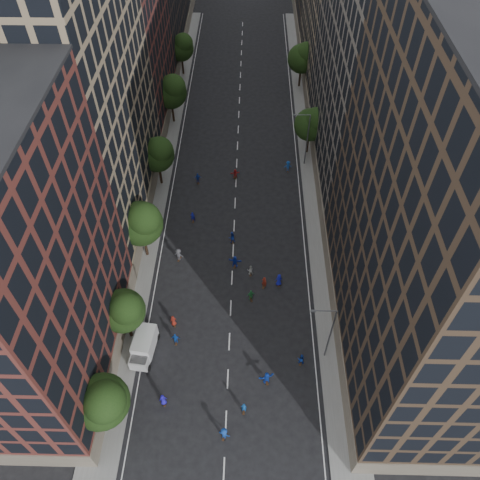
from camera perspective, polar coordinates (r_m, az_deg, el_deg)
The scene contains 37 objects.
ground at distance 70.92m, azimuth -0.50°, elevation 6.78°, with size 240.00×240.00×0.00m, color black.
sidewalk_left at distance 77.84m, azimuth -9.36°, elevation 10.55°, with size 4.00×105.00×0.15m, color slate.
sidewalk_right at distance 77.28m, azimuth 8.73°, elevation 10.32°, with size 4.00×105.00×0.15m, color slate.
bldg_left_a at distance 45.20m, azimuth -26.70°, elevation -3.99°, with size 14.00×22.00×30.00m, color #5C2923.
bldg_left_b at distance 60.31m, azimuth -19.85°, elevation 15.56°, with size 14.00×26.00×34.00m, color #8D785C.
bldg_left_c at distance 80.97m, azimuth -14.92°, elevation 22.86°, with size 14.00×20.00×28.00m, color #5C2923.
bldg_right_a at distance 43.91m, azimuth 23.95°, elevation 1.57°, with size 14.00×30.00×36.00m, color #413123.
bldg_right_b at distance 66.88m, azimuth 17.00°, elevation 19.17°, with size 14.00×28.00×33.00m, color #635B52.
tree_left_0 at distance 46.38m, azimuth -16.40°, elevation -18.38°, with size 5.20×5.20×8.83m.
tree_left_1 at distance 51.18m, azimuth -13.97°, elevation -8.29°, with size 4.80×4.80×8.21m.
tree_left_2 at distance 57.74m, azimuth -11.93°, elevation 2.12°, with size 5.60×5.60×9.45m.
tree_left_3 at distance 68.26m, azimuth -9.98°, elevation 10.38°, with size 5.00×5.00×8.58m.
tree_left_4 at distance 81.09m, azimuth -8.38°, elevation 17.56°, with size 5.40×5.40×9.08m.
tree_left_5 at distance 95.22m, azimuth -7.13°, elevation 22.35°, with size 4.80×4.80×8.33m.
tree_right_a at distance 74.22m, azimuth 8.73°, elevation 13.87°, with size 5.00×5.00×8.39m.
tree_right_b at distance 91.15m, azimuth 7.70°, elevation 21.23°, with size 5.20×5.20×8.83m.
streetlamp_near at distance 49.64m, azimuth 10.78°, elevation -10.90°, with size 2.64×0.22×9.06m.
streetlamp_far at distance 72.05m, azimuth 8.05°, elevation 12.32°, with size 2.64×0.22×9.06m.
cargo_van at distance 53.40m, azimuth -11.66°, elevation -12.58°, with size 2.74×4.93×2.51m.
skater_0 at distance 50.92m, azimuth -9.35°, elevation -18.67°, with size 0.80×0.52×1.63m, color #2017BB.
skater_1 at distance 50.00m, azimuth 0.46°, elevation -19.78°, with size 0.59×0.39×1.63m, color #114591.
skater_2 at distance 52.65m, azimuth 7.43°, elevation -14.19°, with size 0.77×0.60×1.58m, color #153DB2.
skater_3 at distance 49.07m, azimuth -1.95°, elevation -22.55°, with size 1.14×0.65×1.76m, color #133D9F.
skater_4 at distance 53.85m, azimuth -7.84°, elevation -11.83°, with size 0.98×0.41×1.67m, color #164CB7.
skater_5 at distance 51.23m, azimuth 3.27°, elevation -16.44°, with size 1.69×0.54×1.82m, color #1740BC.
skater_6 at distance 55.13m, azimuth -8.12°, elevation -9.73°, with size 0.77×0.50×1.58m, color maroon.
skater_7 at distance 57.64m, azimuth 2.97°, elevation -5.15°, with size 0.63×0.42×1.74m, color maroon.
skater_8 at distance 58.83m, azimuth 1.27°, elevation -3.72°, with size 0.73×0.57×1.49m, color silver.
skater_9 at distance 60.64m, azimuth -7.48°, elevation -1.80°, with size 1.23×0.71×1.90m, color #48474D.
skater_10 at distance 56.46m, azimuth 1.36°, elevation -6.76°, with size 1.00×0.42×1.71m, color #227437.
skater_11 at distance 59.47m, azimuth -0.63°, elevation -2.67°, with size 1.66×0.53×1.80m, color #142CA5.
skater_12 at distance 57.88m, azimuth 4.76°, elevation -4.89°, with size 0.90×0.59×1.84m, color #121699.
skater_13 at distance 65.16m, azimuth -5.78°, elevation 2.80°, with size 0.60×0.40×1.66m, color #121999.
skater_14 at distance 62.14m, azimuth -1.02°, elevation 0.32°, with size 0.89×0.69×1.83m, color navy.
skater_15 at distance 73.12m, azimuth 5.85°, elevation 8.93°, with size 1.15×0.66×1.78m, color #123E93.
skater_16 at distance 70.99m, azimuth -5.16°, elevation 7.50°, with size 0.98×0.41×1.67m, color #1434A5.
skater_17 at distance 71.55m, azimuth -0.60°, elevation 8.05°, with size 1.44×0.46×1.55m, color #A61B1C.
Camera 1 is at (1.80, -12.81, 47.30)m, focal length 35.00 mm.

